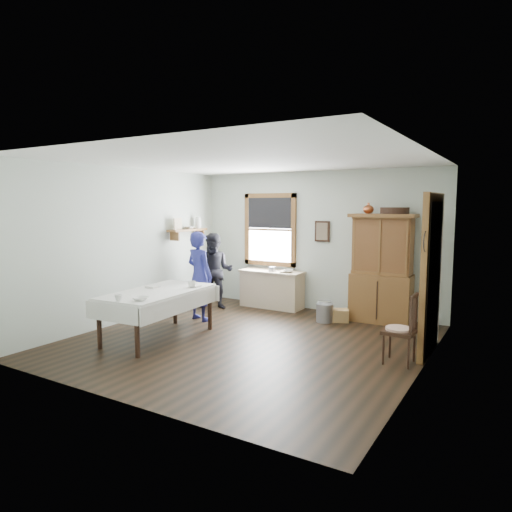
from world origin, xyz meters
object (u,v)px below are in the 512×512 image
work_counter (272,289)px  china_hutch (382,268)px  wicker_basket (338,315)px  woman_blue (199,279)px  spindle_chair (399,328)px  pail (325,313)px  figure_dark (215,274)px  dining_table (158,314)px

work_counter → china_hutch: (2.21, -0.03, 0.58)m
wicker_basket → china_hutch: bearing=28.3°
wicker_basket → woman_blue: bearing=-151.5°
china_hutch → spindle_chair: size_ratio=2.04×
pail → figure_dark: bearing=-176.5°
china_hutch → dining_table: china_hutch is taller
work_counter → figure_dark: 1.18m
spindle_chair → figure_dark: 4.15m
spindle_chair → woman_blue: (-3.62, 0.46, 0.27)m
figure_dark → wicker_basket: bearing=-16.2°
work_counter → wicker_basket: 1.62m
work_counter → wicker_basket: bearing=-13.5°
china_hutch → wicker_basket: bearing=-153.3°
pail → wicker_basket: bearing=39.2°
pail → figure_dark: figure_dark is taller
work_counter → pail: bearing=-21.0°
dining_table → figure_dark: bearing=102.1°
china_hutch → dining_table: size_ratio=1.02×
pail → woman_blue: (-1.98, -1.02, 0.57)m
pail → figure_dark: (-2.28, -0.14, 0.53)m
spindle_chair → woman_blue: size_ratio=0.63×
dining_table → pail: bearing=51.0°
spindle_chair → work_counter: bearing=147.7°
wicker_basket → work_counter: bearing=166.2°
spindle_chair → woman_blue: bearing=174.3°
work_counter → woman_blue: (-0.61, -1.56, 0.37)m
china_hutch → spindle_chair: bearing=-69.8°
china_hutch → woman_blue: bearing=-153.2°
pail → figure_dark: size_ratio=0.23×
spindle_chair → woman_blue: woman_blue is taller
dining_table → work_counter: bearing=80.6°
spindle_chair → wicker_basket: size_ratio=2.53×
woman_blue → wicker_basket: bearing=-138.8°
work_counter → spindle_chair: (3.00, -2.02, 0.09)m
dining_table → china_hutch: bearing=45.9°
china_hutch → figure_dark: size_ratio=1.37×
dining_table → wicker_basket: size_ratio=5.09×
woman_blue → dining_table: bearing=109.8°
work_counter → pail: (1.37, -0.53, -0.21)m
china_hutch → wicker_basket: 1.12m
china_hutch → wicker_basket: size_ratio=5.17×
woman_blue → figure_dark: woman_blue is taller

